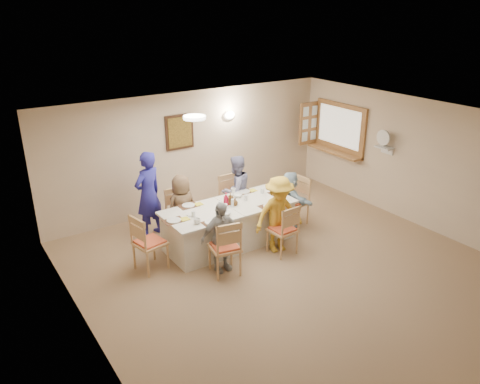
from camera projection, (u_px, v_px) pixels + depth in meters
ground at (298, 275)px, 7.67m from camera, size 7.00×7.00×0.00m
room_walls at (302, 190)px, 7.10m from camera, size 7.00×7.00×7.00m
wall_picture at (180, 132)px, 9.54m from camera, size 0.62×0.05×0.72m
wall_sconce at (230, 115)px, 10.06m from camera, size 0.26×0.09×0.18m
ceiling_light at (194, 117)px, 7.38m from camera, size 0.36×0.36×0.05m
serving_hatch at (340, 128)px, 10.61m from camera, size 0.06×1.50×1.15m
hatch_sill at (334, 151)px, 10.74m from camera, size 0.30×1.50×0.05m
shutter_door at (309, 123)px, 11.06m from camera, size 0.55×0.04×1.00m
fan_shelf at (384, 147)px, 9.57m from camera, size 0.22×0.36×0.03m
desk_fan at (384, 141)px, 9.49m from camera, size 0.30×0.30×0.28m
dining_table at (229, 225)px, 8.53m from camera, size 2.42×1.02×0.76m
chair_back_left at (180, 214)px, 8.81m from camera, size 0.46×0.46×0.92m
chair_back_right at (233, 199)px, 9.42m from camera, size 0.47×0.47×0.96m
chair_front_left at (225, 246)px, 7.56m from camera, size 0.56×0.56×0.99m
chair_front_right at (283, 229)px, 8.19m from camera, size 0.47×0.47×0.94m
chair_left_end at (150, 242)px, 7.69m from camera, size 0.57×0.57×1.01m
chair_right_end at (295, 201)px, 9.30m from camera, size 0.51×0.51×0.97m
diner_back_left at (182, 207)px, 8.65m from camera, size 0.71×0.55×1.26m
diner_back_right at (236, 190)px, 9.24m from camera, size 0.85×0.75×1.41m
diner_front_left at (221, 237)px, 7.61m from camera, size 0.73×0.33×1.22m
diner_front_right at (279, 214)px, 8.20m from camera, size 1.08×0.81×1.40m
diner_right_end at (290, 199)px, 9.20m from camera, size 1.06×0.37×1.13m
caregiver at (148, 195)px, 8.70m from camera, size 0.87×0.80×1.67m
placemat_fl at (212, 223)px, 7.76m from camera, size 0.33×0.25×0.01m
plate_fl at (212, 222)px, 7.75m from camera, size 0.25×0.25×0.02m
napkin_fl at (223, 221)px, 7.81m from camera, size 0.14×0.14×0.01m
placemat_fr at (270, 206)px, 8.38m from camera, size 0.37×0.28×0.01m
plate_fr at (270, 206)px, 8.37m from camera, size 0.24×0.24×0.02m
napkin_fr at (279, 205)px, 8.43m from camera, size 0.14×0.14×0.01m
placemat_bl at (188, 206)px, 8.40m from camera, size 0.35×0.26×0.01m
plate_bl at (188, 205)px, 8.40m from camera, size 0.23×0.23×0.01m
napkin_bl at (198, 204)px, 8.45m from camera, size 0.14×0.14×0.01m
placemat_br at (243, 192)px, 9.02m from camera, size 0.35×0.26×0.01m
plate_br at (243, 191)px, 9.02m from camera, size 0.25×0.25×0.02m
napkin_br at (253, 190)px, 9.07m from camera, size 0.14×0.14×0.01m
placemat_le at (174, 221)px, 7.82m from camera, size 0.34×0.25×0.01m
plate_le at (174, 220)px, 7.82m from camera, size 0.24×0.24×0.01m
napkin_le at (185, 219)px, 7.87m from camera, size 0.15×0.15×0.01m
placemat_re at (278, 193)px, 8.97m from camera, size 0.35×0.26×0.01m
plate_re at (278, 192)px, 8.96m from camera, size 0.25×0.25×0.02m
napkin_re at (287, 191)px, 9.02m from camera, size 0.15×0.15×0.01m
teacup_a at (197, 221)px, 7.71m from camera, size 0.20×0.20×0.09m
teacup_b at (233, 190)px, 8.97m from camera, size 0.15×0.15×0.09m
bowl_a at (224, 213)px, 8.04m from camera, size 0.29×0.29×0.06m
bowl_b at (238, 195)px, 8.79m from camera, size 0.29×0.29×0.06m
condiment_ketchup at (226, 199)px, 8.36m from camera, size 0.16×0.16×0.25m
condiment_brown at (230, 198)px, 8.43m from camera, size 0.17×0.17×0.22m
condiment_malt at (235, 202)px, 8.40m from camera, size 0.18×0.18×0.14m
drinking_glass at (220, 204)px, 8.33m from camera, size 0.07×0.07×0.10m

